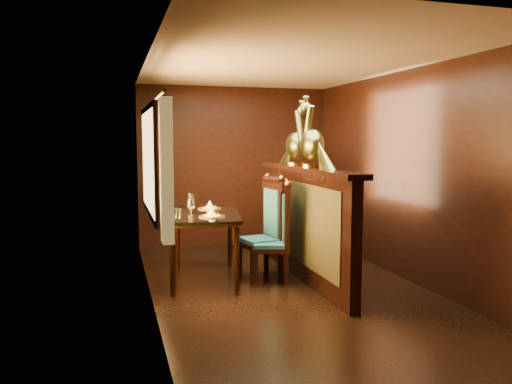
{
  "coord_description": "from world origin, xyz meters",
  "views": [
    {
      "loc": [
        -1.87,
        -5.16,
        1.68
      ],
      "look_at": [
        -0.26,
        0.38,
        1.07
      ],
      "focal_mm": 35.0,
      "sensor_mm": 36.0,
      "label": 1
    }
  ],
  "objects_px": {
    "dining_table": "(204,219)",
    "peacock_left": "(312,131)",
    "chair_right": "(268,224)",
    "chair_left": "(280,229)",
    "peacock_right": "(296,134)"
  },
  "relations": [
    {
      "from": "chair_right",
      "to": "peacock_right",
      "type": "height_order",
      "value": "peacock_right"
    },
    {
      "from": "chair_right",
      "to": "peacock_right",
      "type": "xyz_separation_m",
      "value": [
        0.39,
        0.1,
        1.1
      ]
    },
    {
      "from": "chair_right",
      "to": "peacock_right",
      "type": "relative_size",
      "value": 1.61
    },
    {
      "from": "dining_table",
      "to": "chair_right",
      "type": "xyz_separation_m",
      "value": [
        0.77,
        -0.11,
        -0.08
      ]
    },
    {
      "from": "chair_left",
      "to": "chair_right",
      "type": "bearing_deg",
      "value": 122.46
    },
    {
      "from": "chair_right",
      "to": "peacock_left",
      "type": "xyz_separation_m",
      "value": [
        0.39,
        -0.42,
        1.12
      ]
    },
    {
      "from": "peacock_left",
      "to": "peacock_right",
      "type": "relative_size",
      "value": 1.06
    },
    {
      "from": "peacock_right",
      "to": "dining_table",
      "type": "bearing_deg",
      "value": 179.59
    },
    {
      "from": "peacock_left",
      "to": "peacock_right",
      "type": "height_order",
      "value": "peacock_left"
    },
    {
      "from": "dining_table",
      "to": "peacock_left",
      "type": "bearing_deg",
      "value": -15.09
    },
    {
      "from": "dining_table",
      "to": "chair_right",
      "type": "bearing_deg",
      "value": 1.63
    },
    {
      "from": "chair_left",
      "to": "peacock_right",
      "type": "distance_m",
      "value": 1.22
    },
    {
      "from": "dining_table",
      "to": "chair_left",
      "type": "bearing_deg",
      "value": -13.65
    },
    {
      "from": "peacock_left",
      "to": "peacock_right",
      "type": "bearing_deg",
      "value": 90.0
    },
    {
      "from": "chair_left",
      "to": "chair_right",
      "type": "relative_size",
      "value": 0.96
    }
  ]
}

